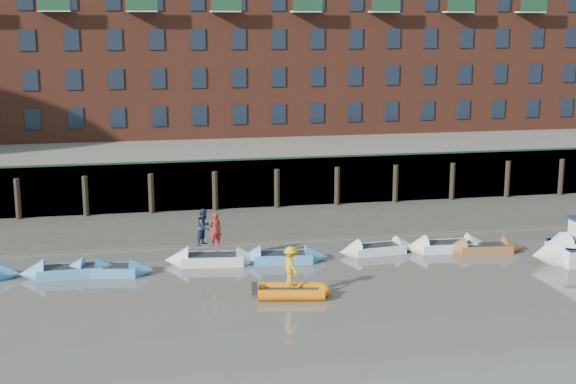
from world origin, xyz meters
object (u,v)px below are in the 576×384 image
object	(u,v)px
rowboat_3	(213,259)
rowboat_4	(283,257)
rowboat_7	(484,248)
person_rib_crew	(291,266)
rowboat_1	(70,271)
rowboat_6	(447,246)
rib_tender	(294,291)
rowboat_2	(107,270)
rowboat_5	(378,249)
person_rower_a	(215,230)
person_rower_b	(204,227)

from	to	relation	value
rowboat_3	rowboat_4	world-z (taller)	rowboat_3
rowboat_7	person_rib_crew	distance (m)	12.34
rowboat_1	rowboat_6	world-z (taller)	rowboat_1
person_rib_crew	rowboat_1	bearing A→B (deg)	49.50
rowboat_4	rowboat_7	world-z (taller)	rowboat_4
rib_tender	rowboat_2	bearing A→B (deg)	160.37
rowboat_1	rowboat_7	bearing A→B (deg)	-0.80
person_rib_crew	rowboat_6	bearing A→B (deg)	-74.56
rowboat_2	rib_tender	bearing A→B (deg)	-20.40
rowboat_1	rowboat_2	world-z (taller)	rowboat_1
rowboat_4	rowboat_6	bearing A→B (deg)	8.69
rowboat_7	rowboat_4	bearing A→B (deg)	-176.41
rowboat_6	rowboat_7	size ratio (longest dim) A/B	1.07
rib_tender	person_rib_crew	distance (m)	1.16
rowboat_1	person_rib_crew	world-z (taller)	person_rib_crew
rowboat_5	rib_tender	world-z (taller)	rowboat_5
person_rib_crew	rowboat_7	bearing A→B (deg)	-81.45
rowboat_4	rowboat_6	xyz separation A→B (m)	(8.89, 0.29, 0.00)
rowboat_4	rowboat_5	distance (m)	5.20
rowboat_1	person_rib_crew	xyz separation A→B (m)	(9.75, -4.82, 1.15)
rowboat_1	rowboat_3	xyz separation A→B (m)	(6.86, 0.63, 0.00)
rowboat_6	person_rib_crew	distance (m)	11.01
rowboat_2	rowboat_5	xyz separation A→B (m)	(13.83, 1.03, -0.01)
rowboat_3	person_rib_crew	distance (m)	6.28
person_rib_crew	rowboat_2	bearing A→B (deg)	45.62
rowboat_4	rowboat_3	bearing A→B (deg)	-178.44
rowboat_6	rib_tender	distance (m)	10.89
rowboat_3	rowboat_7	world-z (taller)	rowboat_3
rowboat_2	person_rib_crew	xyz separation A→B (m)	(8.04, -4.67, 1.16)
rowboat_4	rowboat_5	xyz separation A→B (m)	(5.17, 0.57, -0.01)
rowboat_6	rowboat_5	bearing A→B (deg)	177.94
person_rower_a	rowboat_6	bearing A→B (deg)	171.24
rowboat_7	person_rib_crew	bearing A→B (deg)	-151.66
rowboat_1	person_rib_crew	size ratio (longest dim) A/B	2.70
rowboat_6	person_rib_crew	size ratio (longest dim) A/B	2.69
rowboat_1	rowboat_4	bearing A→B (deg)	1.07
rib_tender	person_rower_b	xyz separation A→B (m)	(-3.39, 5.84, 1.62)
rowboat_7	person_rib_crew	size ratio (longest dim) A/B	2.52
rowboat_4	person_rib_crew	world-z (taller)	person_rib_crew
rowboat_1	rowboat_3	world-z (taller)	rowboat_3
rowboat_3	person_rower_a	world-z (taller)	person_rower_a
rowboat_7	rib_tender	world-z (taller)	rowboat_7
rowboat_2	person_rower_a	world-z (taller)	person_rower_a
rowboat_1	rib_tender	xyz separation A→B (m)	(9.89, -4.93, 0.00)
rowboat_7	person_rower_b	bearing A→B (deg)	-178.23
rowboat_7	person_rower_a	xyz separation A→B (m)	(-14.07, 0.60, 1.57)
rowboat_4	rib_tender	distance (m)	5.26
person_rib_crew	rowboat_3	bearing A→B (deg)	13.79
rowboat_1	rowboat_4	world-z (taller)	rowboat_1
rowboat_1	rowboat_2	bearing A→B (deg)	-5.48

